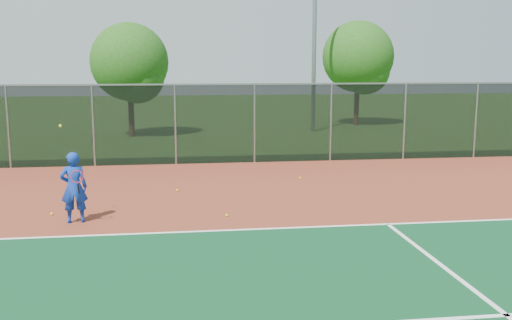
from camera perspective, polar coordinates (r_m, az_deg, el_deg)
The scene contains 14 objects.
ground at distance 10.62m, azimuth 8.50°, elevation -11.35°, with size 120.00×120.00×0.00m, color #244E16.
court_apron at distance 12.44m, azimuth 5.93°, elevation -8.08°, with size 30.00×20.00×0.02m, color brown.
court_lines at distance 9.78m, azimuth 23.40°, elevation -13.76°, with size 22.10×13.05×0.00m.
fence_back at distance 21.81m, azimuth -0.16°, elevation 3.78°, with size 30.00×0.06×3.03m.
tennis_player at distance 14.23m, azimuth -17.75°, elevation -2.61°, with size 0.67×0.66×2.36m.
practice_ball_1 at distance 15.26m, azimuth -19.75°, elevation -5.09°, with size 0.07×0.07×0.07m, color yellow.
practice_ball_2 at distance 14.26m, azimuth -2.94°, elevation -5.55°, with size 0.07×0.07×0.07m, color yellow.
practice_ball_3 at distance 17.86m, azimuth -17.86°, elevation -2.90°, with size 0.07×0.07×0.07m, color yellow.
practice_ball_4 at distance 17.17m, azimuth -7.87°, elevation -3.01°, with size 0.07×0.07×0.07m, color yellow.
practice_ball_5 at distance 18.88m, azimuth 4.43°, elevation -1.79°, with size 0.07×0.07×0.07m, color yellow.
practice_ball_6 at distance 17.07m, azimuth -18.05°, elevation -3.48°, with size 0.07×0.07×0.07m, color yellow.
floodlight_n at distance 32.36m, azimuth 5.90°, elevation 15.27°, with size 0.90×0.40×12.43m.
tree_back_left at distance 30.33m, azimuth -12.37°, elevation 9.22°, with size 4.00×4.00×5.87m.
tree_back_mid at distance 35.88m, azimuth 10.33°, elevation 9.81°, with size 4.34×4.34×6.37m.
Camera 1 is at (-2.83, -9.51, 3.78)m, focal length 40.00 mm.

